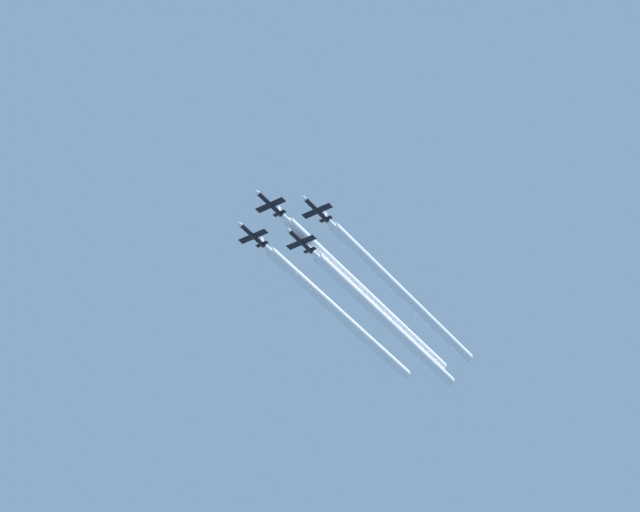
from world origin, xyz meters
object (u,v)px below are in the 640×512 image
jet_left_wingman (315,209)px  jet_slot (300,240)px  jet_right_wingman (251,234)px  jet_lead (269,203)px

jet_left_wingman → jet_slot: size_ratio=1.00×
jet_right_wingman → jet_slot: bearing=-145.9°
jet_slot → jet_lead: bearing=88.0°
jet_left_wingman → jet_slot: jet_left_wingman is taller
jet_right_wingman → jet_slot: 12.62m
jet_lead → jet_right_wingman: bearing=-32.4°
jet_left_wingman → jet_right_wingman: size_ratio=1.00×
jet_slot → jet_right_wingman: bearing=34.1°
jet_slot → jet_left_wingman: bearing=144.4°
jet_left_wingman → jet_slot: 11.70m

